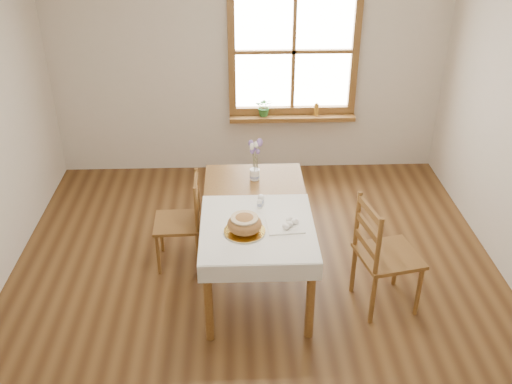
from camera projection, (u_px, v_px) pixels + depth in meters
ground at (257, 300)px, 4.91m from camera, size 5.00×5.00×0.00m
room_walls at (258, 115)px, 4.06m from camera, size 4.60×5.10×2.65m
window at (294, 51)px, 6.34m from camera, size 1.46×0.08×1.46m
window_sill at (292, 117)px, 6.66m from camera, size 1.46×0.20×0.05m
dining_table at (256, 216)px, 4.84m from camera, size 0.90×1.60×0.75m
table_linen at (257, 227)px, 4.53m from camera, size 0.91×0.99×0.01m
chair_left at (177, 221)px, 5.17m from camera, size 0.45×0.43×0.89m
chair_right at (389, 254)px, 4.64m from camera, size 0.58×0.56×1.01m
bread_plate at (245, 232)px, 4.45m from camera, size 0.32×0.32×0.02m
bread_loaf at (245, 223)px, 4.41m from camera, size 0.27×0.27×0.15m
egg_napkin at (285, 226)px, 4.52m from camera, size 0.31×0.26×0.01m
eggs at (285, 223)px, 4.51m from camera, size 0.24×0.22×0.05m
salt_shaker at (260, 204)px, 4.75m from camera, size 0.06×0.06×0.08m
pepper_shaker at (261, 200)px, 4.78m from camera, size 0.06×0.06×0.10m
flower_vase at (255, 175)px, 5.19m from camera, size 0.11×0.11×0.10m
lavender_bouquet at (255, 155)px, 5.09m from camera, size 0.16×0.16×0.30m
potted_plant at (264, 109)px, 6.59m from camera, size 0.23×0.25×0.17m
amber_bottle at (316, 109)px, 6.62m from camera, size 0.06×0.06×0.15m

